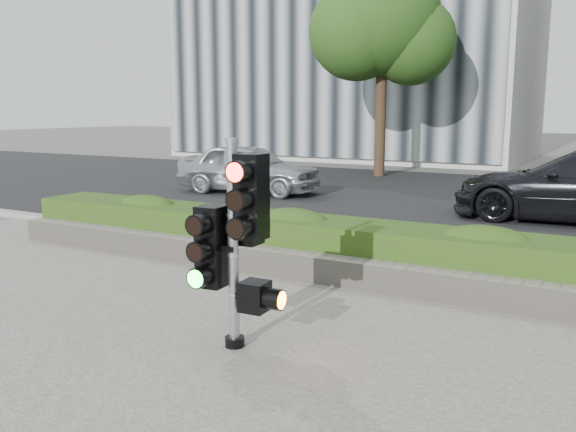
{
  "coord_description": "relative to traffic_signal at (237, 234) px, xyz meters",
  "views": [
    {
      "loc": [
        3.0,
        -5.02,
        2.24
      ],
      "look_at": [
        -0.19,
        0.6,
        1.11
      ],
      "focal_mm": 38.0,
      "sensor_mm": 36.0,
      "label": 1
    }
  ],
  "objects": [
    {
      "name": "traffic_signal",
      "position": [
        0.0,
        0.0,
        0.0
      ],
      "size": [
        0.69,
        0.51,
        1.96
      ],
      "rotation": [
        0.0,
        0.0,
        0.05
      ],
      "color": "black",
      "rests_on": "sidewalk"
    },
    {
      "name": "stone_wall",
      "position": [
        0.11,
        2.38,
        -0.91
      ],
      "size": [
        12.0,
        0.32,
        0.34
      ],
      "primitive_type": "cube",
      "color": "gray",
      "rests_on": "sidewalk"
    },
    {
      "name": "hedge",
      "position": [
        0.11,
        3.03,
        -0.74
      ],
      "size": [
        12.0,
        1.0,
        0.68
      ],
      "primitive_type": "cube",
      "color": "#497223",
      "rests_on": "sidewalk"
    },
    {
      "name": "ground",
      "position": [
        0.11,
        0.48,
        -1.11
      ],
      "size": [
        120.0,
        120.0,
        0.0
      ],
      "primitive_type": "plane",
      "color": "#51514C",
      "rests_on": "ground"
    },
    {
      "name": "tree_left",
      "position": [
        -4.41,
        15.04,
        3.93
      ],
      "size": [
        4.61,
        4.03,
        7.34
      ],
      "color": "black",
      "rests_on": "ground"
    },
    {
      "name": "curb",
      "position": [
        0.11,
        3.63,
        -1.05
      ],
      "size": [
        60.0,
        0.25,
        0.12
      ],
      "primitive_type": "cube",
      "color": "gray",
      "rests_on": "ground"
    },
    {
      "name": "car_silver",
      "position": [
        -5.89,
        9.18,
        -0.43
      ],
      "size": [
        4.05,
        1.92,
        1.34
      ],
      "primitive_type": "imported",
      "rotation": [
        0.0,
        0.0,
        1.66
      ],
      "color": "#B9BCC1",
      "rests_on": "road"
    },
    {
      "name": "road",
      "position": [
        0.11,
        10.48,
        -1.1
      ],
      "size": [
        60.0,
        13.0,
        0.02
      ],
      "primitive_type": "cube",
      "color": "black",
      "rests_on": "ground"
    }
  ]
}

